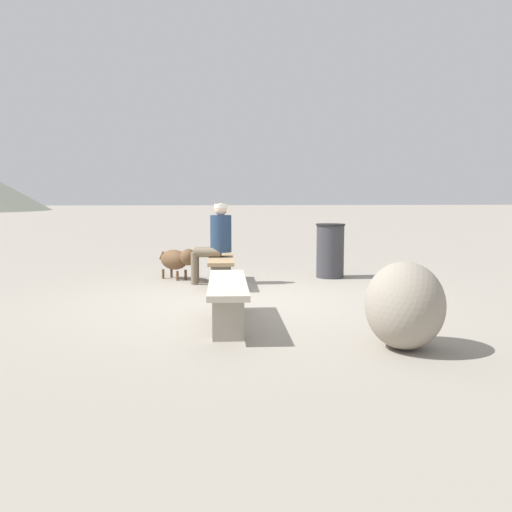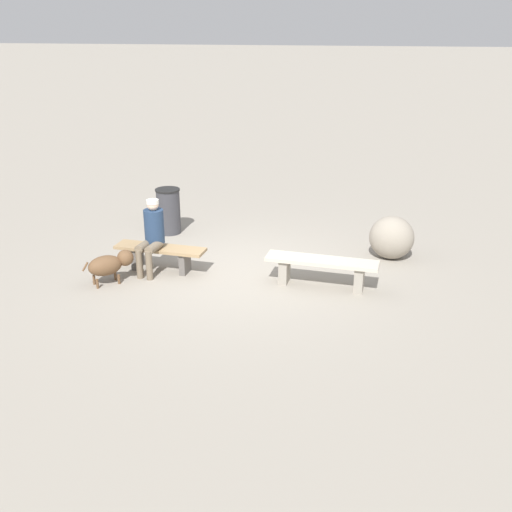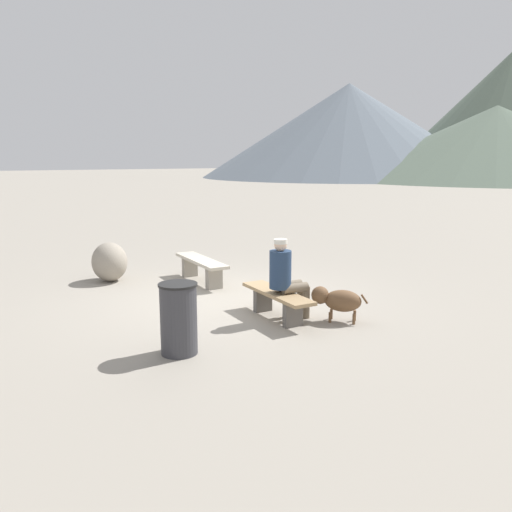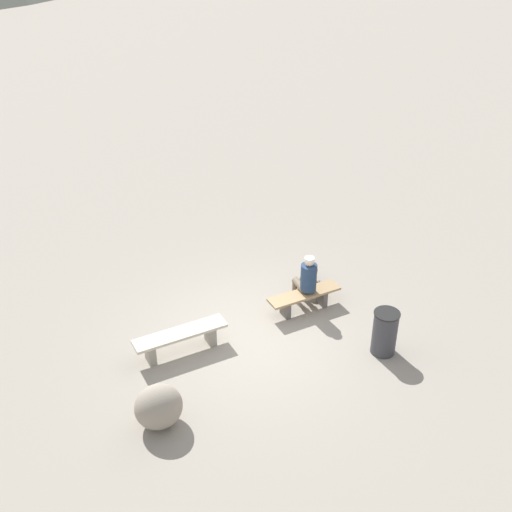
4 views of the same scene
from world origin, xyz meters
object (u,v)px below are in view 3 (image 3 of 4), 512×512
at_px(bench_right, 277,299).
at_px(trash_bin, 179,319).
at_px(bench_left, 201,266).
at_px(boulder, 110,262).
at_px(seated_person, 285,274).
at_px(dog, 337,300).

relative_size(bench_right, trash_bin, 1.74).
bearing_deg(bench_left, trash_bin, -27.39).
bearing_deg(trash_bin, bench_left, 148.76).
bearing_deg(boulder, bench_right, 19.70).
bearing_deg(bench_left, seated_person, 3.23).
distance_m(bench_right, seated_person, 0.43).
bearing_deg(seated_person, bench_left, -173.14).
relative_size(bench_left, boulder, 2.28).
bearing_deg(bench_right, boulder, -156.46).
xyz_separation_m(dog, trash_bin, (-0.10, -2.60, 0.12)).
height_order(bench_right, boulder, boulder).
bearing_deg(trash_bin, seated_person, 102.08).
height_order(bench_right, trash_bin, trash_bin).
xyz_separation_m(seated_person, trash_bin, (0.42, -1.98, -0.26)).
height_order(seated_person, trash_bin, seated_person).
bearing_deg(boulder, bench_left, 53.54).
xyz_separation_m(bench_right, seated_person, (0.10, 0.08, 0.41)).
distance_m(bench_left, dog, 3.47).
relative_size(seated_person, trash_bin, 1.38).
bearing_deg(bench_right, trash_bin, -70.88).
distance_m(bench_left, boulder, 1.88).
bearing_deg(dog, bench_right, 5.68).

